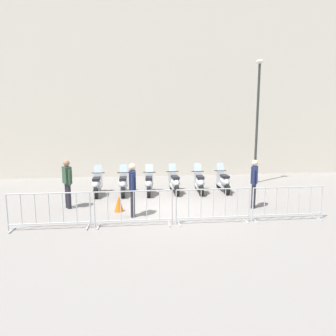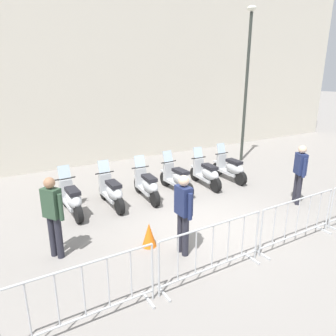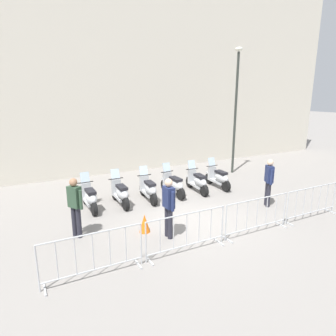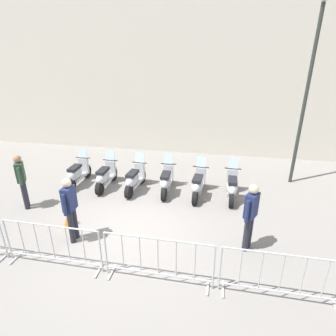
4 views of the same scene
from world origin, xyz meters
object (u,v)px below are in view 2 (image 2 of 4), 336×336
(motorcycle_2, at_px, (147,185))
(officer_near_row_end, at_px, (300,171))
(motorcycle_3, at_px, (177,178))
(barrier_segment_0, at_px, (84,296))
(officer_mid_plaza, at_px, (53,213))
(officer_by_barriers, at_px, (183,210))
(barrier_segment_2, at_px, (297,221))
(motorcycle_4, at_px, (206,174))
(barrier_segment_1, at_px, (212,251))
(street_lamp, at_px, (247,73))
(traffic_cone, at_px, (149,235))
(motorcycle_1, at_px, (112,192))
(motorcycle_0, at_px, (72,199))
(motorcycle_5, at_px, (230,168))

(motorcycle_2, distance_m, officer_near_row_end, 4.40)
(motorcycle_3, xyz_separation_m, barrier_segment_0, (-4.15, -3.91, 0.07))
(officer_mid_plaza, height_order, officer_by_barriers, same)
(barrier_segment_2, bearing_deg, motorcycle_4, 82.56)
(officer_mid_plaza, bearing_deg, barrier_segment_1, -42.98)
(street_lamp, xyz_separation_m, officer_mid_plaza, (-8.55, -3.52, -2.69))
(motorcycle_3, relative_size, officer_by_barriers, 1.00)
(barrier_segment_1, distance_m, officer_near_row_end, 4.51)
(barrier_segment_1, bearing_deg, traffic_cone, 108.36)
(barrier_segment_2, height_order, officer_mid_plaza, officer_mid_plaza)
(barrier_segment_0, height_order, street_lamp, street_lamp)
(motorcycle_1, height_order, motorcycle_4, same)
(motorcycle_2, distance_m, barrier_segment_2, 4.25)
(barrier_segment_1, bearing_deg, barrier_segment_2, -0.62)
(motorcycle_1, distance_m, motorcycle_3, 2.21)
(motorcycle_2, bearing_deg, motorcycle_4, -0.63)
(motorcycle_0, bearing_deg, motorcycle_1, -3.02)
(street_lamp, relative_size, officer_by_barriers, 3.54)
(motorcycle_3, bearing_deg, barrier_segment_2, -81.59)
(barrier_segment_0, relative_size, street_lamp, 0.37)
(motorcycle_3, height_order, street_lamp, street_lamp)
(motorcycle_0, distance_m, officer_mid_plaza, 2.05)
(officer_by_barriers, relative_size, traffic_cone, 3.15)
(barrier_segment_2, bearing_deg, motorcycle_3, 98.41)
(motorcycle_1, relative_size, officer_mid_plaza, 0.99)
(motorcycle_0, distance_m, motorcycle_3, 3.31)
(traffic_cone, bearing_deg, motorcycle_3, 46.44)
(traffic_cone, bearing_deg, officer_mid_plaza, 160.76)
(motorcycle_1, height_order, motorcycle_2, same)
(barrier_segment_0, relative_size, barrier_segment_1, 1.00)
(motorcycle_3, distance_m, street_lamp, 5.76)
(barrier_segment_1, bearing_deg, motorcycle_3, 65.66)
(motorcycle_4, xyz_separation_m, officer_mid_plaza, (-5.19, -1.69, 0.53))
(motorcycle_1, distance_m, barrier_segment_2, 4.83)
(barrier_segment_0, bearing_deg, motorcycle_5, 31.43)
(barrier_segment_1, relative_size, traffic_cone, 4.15)
(barrier_segment_0, distance_m, traffic_cone, 2.40)
(barrier_segment_0, bearing_deg, officer_mid_plaza, 88.78)
(motorcycle_5, xyz_separation_m, officer_near_row_end, (0.29, -2.51, 0.53))
(barrier_segment_2, bearing_deg, street_lamp, 55.88)
(barrier_segment_0, distance_m, officer_near_row_end, 6.78)
(motorcycle_5, relative_size, barrier_segment_2, 0.76)
(motorcycle_3, xyz_separation_m, officer_near_row_end, (2.49, -2.55, 0.53))
(motorcycle_5, bearing_deg, barrier_segment_2, -112.32)
(barrier_segment_1, bearing_deg, officer_near_row_end, 18.02)
(motorcycle_3, bearing_deg, traffic_cone, -133.56)
(motorcycle_2, xyz_separation_m, officer_mid_plaza, (-2.99, -1.71, 0.53))
(barrier_segment_1, xyz_separation_m, traffic_cone, (-0.51, 1.53, -0.25))
(officer_near_row_end, bearing_deg, motorcycle_1, 151.66)
(motorcycle_2, bearing_deg, officer_mid_plaza, -150.23)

